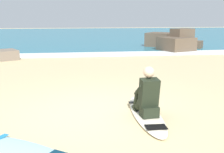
{
  "coord_description": "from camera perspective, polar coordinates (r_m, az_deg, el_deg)",
  "views": [
    {
      "loc": [
        -0.38,
        -5.49,
        1.95
      ],
      "look_at": [
        0.52,
        0.9,
        0.55
      ],
      "focal_mm": 45.47,
      "sensor_mm": 36.0,
      "label": 1
    }
  ],
  "objects": [
    {
      "name": "shoreline_rock",
      "position": [
        13.54,
        -20.94,
        4.07
      ],
      "size": [
        1.45,
        1.43,
        0.43
      ],
      "primitive_type": "cube",
      "rotation": [
        0.0,
        0.0,
        0.48
      ],
      "color": "#756656",
      "rests_on": "ground"
    },
    {
      "name": "rock_outcrop_distant",
      "position": [
        16.75,
        12.25,
        6.77
      ],
      "size": [
        3.25,
        4.21,
        1.23
      ],
      "color": "brown",
      "rests_on": "ground"
    },
    {
      "name": "ground_plane",
      "position": [
        5.84,
        -3.82,
        -7.29
      ],
      "size": [
        80.0,
        80.0,
        0.0
      ],
      "primitive_type": "plane",
      "color": "#CCB584"
    },
    {
      "name": "surfboard_spare_near",
      "position": [
        4.46,
        -17.94,
        -13.82
      ],
      "size": [
        1.85,
        1.54,
        0.08
      ],
      "color": "#9ED1E5",
      "rests_on": "ground"
    },
    {
      "name": "sea",
      "position": [
        27.67,
        -7.21,
        8.2
      ],
      "size": [
        80.0,
        28.0,
        0.1
      ],
      "primitive_type": "cube",
      "color": "teal",
      "rests_on": "ground"
    },
    {
      "name": "breaking_foam",
      "position": [
        14.04,
        -6.35,
        4.4
      ],
      "size": [
        80.0,
        0.9,
        0.11
      ],
      "primitive_type": "cube",
      "color": "white",
      "rests_on": "ground"
    },
    {
      "name": "surfboard_main",
      "position": [
        5.71,
        6.87,
        -7.45
      ],
      "size": [
        0.6,
        2.42,
        0.08
      ],
      "color": "#EFE5C6",
      "rests_on": "ground"
    },
    {
      "name": "surfer_seated",
      "position": [
        5.46,
        7.12,
        -3.96
      ],
      "size": [
        0.41,
        0.73,
        0.95
      ],
      "color": "black",
      "rests_on": "surfboard_main"
    }
  ]
}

